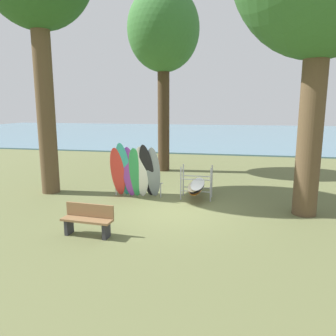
{
  "coord_description": "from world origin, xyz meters",
  "views": [
    {
      "loc": [
        1.94,
        -10.33,
        3.46
      ],
      "look_at": [
        -0.51,
        1.76,
        1.1
      ],
      "focal_mm": 35.01,
      "sensor_mm": 36.0,
      "label": 1
    }
  ],
  "objects_px": {
    "park_bench": "(88,219)",
    "leaning_board_pile": "(135,172)",
    "tree_mid_behind": "(163,33)",
    "board_storage_rack": "(196,186)"
  },
  "relations": [
    {
      "from": "board_storage_rack",
      "to": "tree_mid_behind",
      "type": "bearing_deg",
      "value": 114.84
    },
    {
      "from": "park_bench",
      "to": "leaning_board_pile",
      "type": "bearing_deg",
      "value": 86.93
    },
    {
      "from": "board_storage_rack",
      "to": "park_bench",
      "type": "xyz_separation_m",
      "value": [
        -2.45,
        -4.13,
        -0.04
      ]
    },
    {
      "from": "tree_mid_behind",
      "to": "board_storage_rack",
      "type": "relative_size",
      "value": 4.39
    },
    {
      "from": "tree_mid_behind",
      "to": "leaning_board_pile",
      "type": "bearing_deg",
      "value": -88.87
    },
    {
      "from": "tree_mid_behind",
      "to": "park_bench",
      "type": "xyz_separation_m",
      "value": [
        -0.09,
        -9.23,
        -6.6
      ]
    },
    {
      "from": "leaning_board_pile",
      "to": "park_bench",
      "type": "bearing_deg",
      "value": -93.07
    },
    {
      "from": "park_bench",
      "to": "board_storage_rack",
      "type": "bearing_deg",
      "value": 59.36
    },
    {
      "from": "board_storage_rack",
      "to": "park_bench",
      "type": "bearing_deg",
      "value": -120.64
    },
    {
      "from": "tree_mid_behind",
      "to": "board_storage_rack",
      "type": "height_order",
      "value": "tree_mid_behind"
    }
  ]
}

